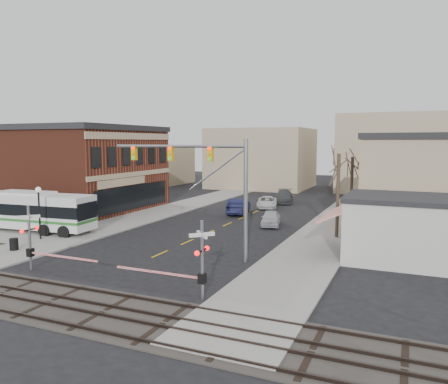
# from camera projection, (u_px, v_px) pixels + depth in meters

# --- Properties ---
(ground) EXTENTS (160.00, 160.00, 0.00)m
(ground) POSITION_uv_depth(u_px,v_px,m) (144.00, 261.00, 28.61)
(ground) COLOR black
(ground) RESTS_ON ground
(sidewalk_west) EXTENTS (5.00, 60.00, 0.12)m
(sidewalk_west) POSITION_uv_depth(u_px,v_px,m) (172.00, 209.00, 50.59)
(sidewalk_west) COLOR gray
(sidewalk_west) RESTS_ON ground
(sidewalk_east) EXTENTS (5.00, 60.00, 0.12)m
(sidewalk_east) POSITION_uv_depth(u_px,v_px,m) (339.00, 221.00, 43.07)
(sidewalk_east) COLOR gray
(sidewalk_east) RESTS_ON ground
(ballast_strip) EXTENTS (160.00, 5.00, 0.06)m
(ballast_strip) POSITION_uv_depth(u_px,v_px,m) (51.00, 302.00, 21.32)
(ballast_strip) COLOR #332D28
(ballast_strip) RESTS_ON ground
(rail_tracks) EXTENTS (160.00, 3.91, 0.14)m
(rail_tracks) POSITION_uv_depth(u_px,v_px,m) (51.00, 300.00, 21.31)
(rail_tracks) COLOR #2D231E
(rail_tracks) RESTS_ON ground
(brick_building) EXTENTS (30.40, 15.40, 9.60)m
(brick_building) POSITION_uv_depth(u_px,v_px,m) (31.00, 166.00, 53.33)
(brick_building) COLOR maroon
(brick_building) RESTS_ON ground
(awning_shop) EXTENTS (9.74, 6.20, 4.30)m
(awning_shop) POSITION_uv_depth(u_px,v_px,m) (410.00, 229.00, 28.42)
(awning_shop) COLOR beige
(awning_shop) RESTS_ON ground
(tree_east_a) EXTENTS (0.28, 0.28, 6.75)m
(tree_east_a) POSITION_uv_depth(u_px,v_px,m) (338.00, 196.00, 34.99)
(tree_east_a) COLOR #382B21
(tree_east_a) RESTS_ON sidewalk_east
(tree_east_b) EXTENTS (0.28, 0.28, 6.30)m
(tree_east_b) POSITION_uv_depth(u_px,v_px,m) (351.00, 191.00, 40.36)
(tree_east_b) COLOR #382B21
(tree_east_b) RESTS_ON sidewalk_east
(tree_east_c) EXTENTS (0.28, 0.28, 7.20)m
(tree_east_c) POSITION_uv_depth(u_px,v_px,m) (363.00, 179.00, 47.52)
(tree_east_c) COLOR #382B21
(tree_east_c) RESTS_ON sidewalk_east
(transit_bus) EXTENTS (13.10, 3.90, 3.32)m
(transit_bus) POSITION_uv_depth(u_px,v_px,m) (25.00, 210.00, 38.01)
(transit_bus) COLOR silver
(transit_bus) RESTS_ON ground
(traffic_signal_mast) EXTENTS (10.08, 0.30, 8.00)m
(traffic_signal_mast) POSITION_uv_depth(u_px,v_px,m) (207.00, 173.00, 28.94)
(traffic_signal_mast) COLOR gray
(traffic_signal_mast) RESTS_ON ground
(rr_crossing_west) EXTENTS (5.60, 1.36, 4.00)m
(rr_crossing_west) POSITION_uv_depth(u_px,v_px,m) (35.00, 239.00, 26.29)
(rr_crossing_west) COLOR gray
(rr_crossing_west) RESTS_ON ground
(rr_crossing_east) EXTENTS (5.60, 1.36, 4.00)m
(rr_crossing_east) POSITION_uv_depth(u_px,v_px,m) (194.00, 260.00, 21.56)
(rr_crossing_east) COLOR gray
(rr_crossing_east) RESTS_ON ground
(street_lamp) EXTENTS (0.44, 0.44, 4.16)m
(street_lamp) POSITION_uv_depth(u_px,v_px,m) (39.00, 202.00, 34.35)
(street_lamp) COLOR black
(street_lamp) RESTS_ON sidewalk_west
(trash_bin) EXTENTS (0.60, 0.60, 0.84)m
(trash_bin) POSITION_uv_depth(u_px,v_px,m) (14.00, 244.00, 31.07)
(trash_bin) COLOR black
(trash_bin) RESTS_ON sidewalk_west
(car_a) EXTENTS (2.63, 4.45, 1.42)m
(car_a) POSITION_uv_depth(u_px,v_px,m) (271.00, 218.00, 40.68)
(car_a) COLOR #B2B2B7
(car_a) RESTS_ON ground
(car_b) EXTENTS (2.73, 5.37, 1.69)m
(car_b) POSITION_uv_depth(u_px,v_px,m) (239.00, 206.00, 47.50)
(car_b) COLOR #171A3B
(car_b) RESTS_ON ground
(car_c) EXTENTS (3.45, 5.27, 1.35)m
(car_c) POSITION_uv_depth(u_px,v_px,m) (267.00, 202.00, 51.64)
(car_c) COLOR silver
(car_c) RESTS_ON ground
(car_d) EXTENTS (3.32, 5.82, 1.59)m
(car_d) POSITION_uv_depth(u_px,v_px,m) (284.00, 197.00, 56.14)
(car_d) COLOR #3C3D41
(car_d) RESTS_ON ground
(pedestrian_near) EXTENTS (0.63, 0.74, 1.72)m
(pedestrian_near) POSITION_uv_depth(u_px,v_px,m) (62.00, 226.00, 35.62)
(pedestrian_near) COLOR #5A5048
(pedestrian_near) RESTS_ON sidewalk_west
(pedestrian_far) EXTENTS (1.13, 1.15, 1.87)m
(pedestrian_far) POSITION_uv_depth(u_px,v_px,m) (86.00, 218.00, 38.98)
(pedestrian_far) COLOR #35385D
(pedestrian_far) RESTS_ON sidewalk_west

